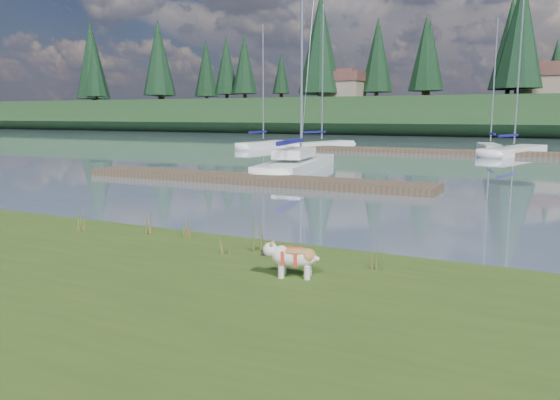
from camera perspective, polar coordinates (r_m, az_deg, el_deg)
The scene contains 24 objects.
ground at distance 41.86m, azimuth 16.07°, elevation 4.68°, with size 200.00×200.00×0.00m, color gray.
ridge at distance 84.41m, azimuth 21.56°, elevation 8.10°, with size 200.00×20.00×5.00m, color #1A3319.
bulldog at distance 8.58m, azimuth 1.41°, elevation -5.88°, with size 0.91×0.52×0.54m.
sailboat_main at distance 28.73m, azimuth 2.18°, elevation 4.05°, with size 3.66×10.35×14.48m.
dock_near at distance 23.32m, azimuth -3.42°, elevation 2.23°, with size 16.00×2.00×0.30m, color #4C3D2C.
dock_far at distance 41.54m, azimuth 18.80°, elevation 4.73°, with size 26.00×2.20×0.30m, color #4C3D2C.
sailboat_bg_0 at distance 47.04m, azimuth -1.32°, elevation 5.86°, with size 2.11×7.14×10.30m.
sailboat_bg_1 at distance 46.98m, azimuth 4.93°, elevation 5.83°, with size 3.88×8.06×11.87m.
sailboat_bg_2 at distance 45.99m, azimuth 21.00°, elevation 5.21°, with size 2.81×6.78×10.15m.
sailboat_bg_3 at distance 43.34m, azimuth 23.61°, elevation 4.84°, with size 4.55×9.56×13.70m.
weed_0 at distance 11.96m, azimuth -13.50°, elevation -2.38°, with size 0.17×0.14×0.55m.
weed_1 at distance 11.46m, azimuth -9.77°, elevation -2.91°, with size 0.17×0.14×0.48m.
weed_2 at distance 10.22m, azimuth -2.35°, elevation -3.53°, with size 0.17×0.14×0.77m.
weed_3 at distance 12.59m, azimuth -20.21°, elevation -1.97°, with size 0.17×0.14×0.63m.
weed_4 at distance 10.04m, azimuth -5.63°, elevation -4.80°, with size 0.17×0.14×0.36m.
weed_5 at distance 9.09m, azimuth 10.06°, elevation -5.95°, with size 0.17×0.14×0.51m.
mud_lip at distance 12.44m, azimuth -11.79°, elevation -4.30°, with size 60.00×0.50×0.14m, color #33281C.
conifer_0 at distance 100.51m, azimuth -12.57°, elevation 14.34°, with size 5.72×5.72×14.15m.
conifer_1 at distance 95.22m, azimuth -3.71°, elevation 14.02°, with size 4.40×4.40×11.30m.
conifer_2 at distance 86.17m, azimuth 4.23°, elevation 16.06°, with size 6.60×6.60×16.05m.
conifer_3 at distance 85.37m, azimuth 14.96°, elevation 14.64°, with size 4.84×4.84×12.25m.
conifer_4 at distance 77.88m, azimuth 23.83°, elevation 15.77°, with size 6.16×6.16×15.10m.
house_0 at distance 86.40m, azimuth 6.57°, elevation 11.86°, with size 6.30×5.30×4.65m.
house_1 at distance 82.21m, azimuth 25.87°, elevation 11.19°, with size 6.30×5.30×4.65m.
Camera 1 is at (7.55, -11.07, 2.89)m, focal length 35.00 mm.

